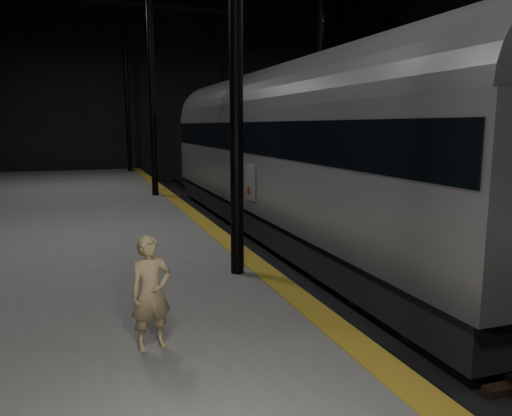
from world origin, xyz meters
name	(u,v)px	position (x,y,z in m)	size (l,w,h in m)	color
ground	(319,256)	(0.00, 0.00, 0.00)	(44.00, 44.00, 0.00)	black
platform_left	(53,262)	(-7.50, 0.00, 0.50)	(9.00, 43.80, 1.00)	#585956
platform_right	(512,224)	(7.50, 0.00, 0.50)	(9.00, 43.80, 1.00)	#585956
tactile_strip	(215,231)	(-3.25, 0.00, 1.00)	(0.50, 43.80, 0.01)	olive
track	(319,254)	(0.00, 0.00, 0.07)	(2.40, 43.00, 0.24)	#3F3328
train	(285,145)	(0.00, 2.76, 3.25)	(3.26, 21.81, 5.83)	#97999E
woman	(151,293)	(-5.87, -6.92, 1.76)	(0.55, 0.36, 1.52)	tan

